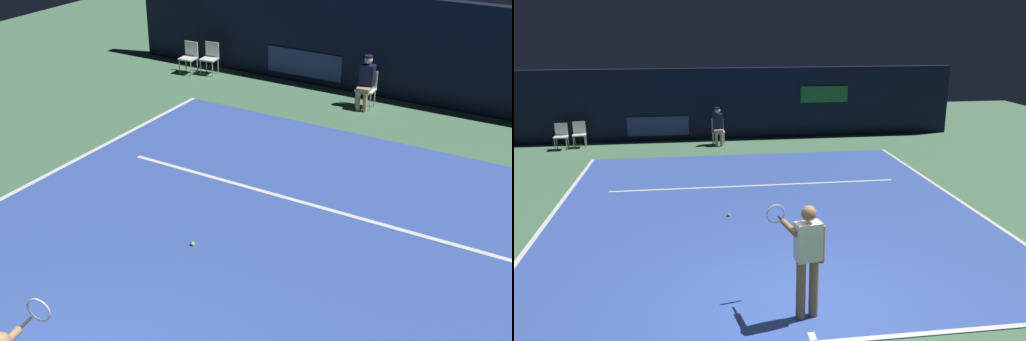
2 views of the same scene
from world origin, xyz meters
TOP-DOWN VIEW (x-y plane):
  - ground_plane at (0.00, 4.25)m, footprint 31.28×31.28m
  - court_surface at (0.00, 4.25)m, footprint 9.62×10.51m
  - line_sideline_left at (4.76, 4.25)m, footprint 0.10×10.51m
  - line_sideline_right at (-4.76, 4.25)m, footprint 0.10×10.51m
  - line_service at (0.00, 6.09)m, footprint 7.51×0.10m
  - line_centre_mark at (0.00, -0.85)m, footprint 0.10×0.30m
  - back_wall at (-0.00, 12.20)m, footprint 16.45×0.33m
  - tennis_player at (0.02, -0.26)m, footprint 0.76×0.93m
  - line_judge_on_chair at (-0.74, 11.12)m, footprint 0.46×0.54m
  - courtside_chair_near at (-6.07, 11.20)m, footprint 0.46×0.44m
  - courtside_chair_far at (-5.53, 11.45)m, footprint 0.48×0.46m
  - tennis_ball at (-0.84, 3.94)m, footprint 0.07×0.07m

SIDE VIEW (x-z plane):
  - ground_plane at x=0.00m, z-range 0.00..0.00m
  - court_surface at x=0.00m, z-range 0.00..0.01m
  - line_sideline_left at x=4.76m, z-range 0.01..0.02m
  - line_sideline_right at x=-4.76m, z-range 0.01..0.02m
  - line_service at x=0.00m, z-range 0.01..0.02m
  - line_centre_mark at x=0.00m, z-range 0.01..0.02m
  - tennis_ball at x=-0.84m, z-range 0.01..0.08m
  - courtside_chair_near at x=-6.07m, z-range 0.06..0.94m
  - courtside_chair_far at x=-5.53m, z-range 0.06..0.94m
  - line_judge_on_chair at x=-0.74m, z-range 0.03..1.35m
  - tennis_player at x=0.02m, z-range 0.12..1.85m
  - back_wall at x=0.00m, z-range 0.00..2.60m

